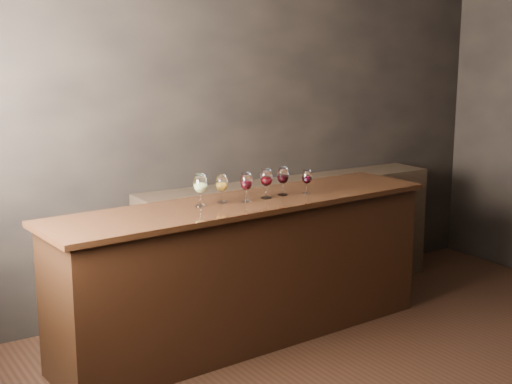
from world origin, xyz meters
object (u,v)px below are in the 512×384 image
bar_counter (246,273)px  glass_red_a (246,182)px  back_bar_shelf (291,237)px  glass_red_c (283,176)px  glass_red_d (307,177)px  glass_white (200,185)px  glass_red_b (266,178)px  glass_amber (222,184)px

bar_counter → glass_red_a: size_ratio=13.90×
back_bar_shelf → glass_red_c: (-0.50, -0.59, 0.65)m
glass_red_d → glass_white: bearing=176.8°
glass_red_a → glass_red_b: size_ratio=0.96×
glass_amber → glass_red_d: glass_amber is taller
glass_amber → glass_red_c: size_ratio=0.96×
glass_red_c → glass_red_a: bearing=-171.5°
glass_red_a → glass_white: bearing=172.0°
glass_amber → glass_red_a: bearing=-20.6°
glass_red_a → glass_red_d: bearing=-0.1°
glass_red_a → glass_red_c: size_ratio=1.00×
bar_counter → glass_red_c: bearing=-0.1°
glass_amber → glass_white: bearing=-175.4°
glass_red_d → glass_red_c: bearing=163.6°
glass_red_c → back_bar_shelf: bearing=49.9°
glass_amber → glass_red_a: glass_red_a is taller
bar_counter → glass_red_a: glass_red_a is taller
glass_amber → glass_red_b: glass_red_b is taller
glass_white → glass_amber: glass_white is taller
glass_white → glass_red_c: (0.66, 0.00, -0.01)m
back_bar_shelf → glass_red_b: (-0.65, -0.61, 0.66)m
glass_red_a → bar_counter: bearing=61.0°
glass_amber → glass_red_c: glass_red_c is taller
glass_red_a → glass_red_b: (0.18, 0.02, 0.01)m
glass_red_c → bar_counter: bearing=-176.0°
glass_red_a → glass_amber: bearing=159.4°
bar_counter → glass_white: size_ratio=12.88×
back_bar_shelf → glass_white: glass_white is taller
glass_red_a → glass_red_d: size_ratio=1.16×
back_bar_shelf → glass_amber: glass_amber is taller
glass_red_b → glass_red_c: (0.16, 0.03, -0.00)m
glass_white → glass_red_a: glass_white is taller
back_bar_shelf → glass_amber: size_ratio=14.00×
glass_red_b → glass_amber: bearing=173.9°
glass_red_b → glass_red_d: bearing=-4.3°
back_bar_shelf → glass_red_b: size_ratio=12.93×
bar_counter → glass_red_b: bearing=-5.5°
glass_red_a → glass_red_d: glass_red_a is taller
bar_counter → glass_red_a: (-0.02, -0.03, 0.65)m
back_bar_shelf → glass_red_b: 1.11m
glass_red_c → glass_red_d: glass_red_c is taller
back_bar_shelf → glass_red_b: glass_red_b is taller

